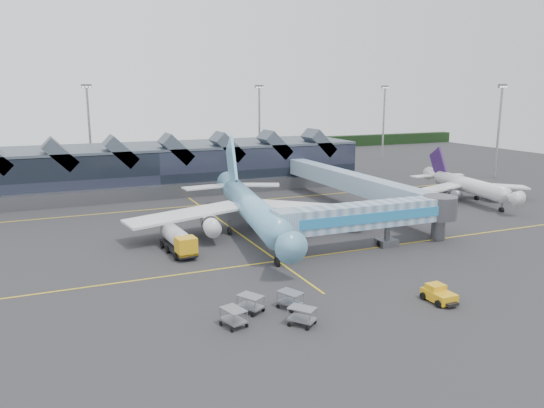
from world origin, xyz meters
name	(u,v)px	position (x,y,z in m)	size (l,w,h in m)	color
ground	(254,244)	(0.00, 0.00, 0.00)	(260.00, 260.00, 0.00)	#242426
taxi_stripes	(231,228)	(0.00, 10.00, 0.01)	(120.00, 60.00, 0.01)	yellow
tree_line_far	(130,150)	(0.00, 110.00, 2.00)	(260.00, 4.00, 4.00)	black
terminal	(151,167)	(-5.07, 47.35, 4.88)	(90.00, 22.25, 12.52)	black
light_masts	(240,124)	(21.00, 62.80, 12.49)	(132.40, 42.56, 22.45)	gray
main_airliner	(250,206)	(1.73, 6.01, 4.05)	(36.89, 42.87, 13.80)	#6DB3DE
regional_jet	(466,185)	(48.85, 11.85, 3.07)	(25.65, 28.22, 9.69)	white
jet_bridge	(381,215)	(15.21, -7.89, 4.47)	(27.84, 4.80, 6.42)	#6587A9
fuel_truck	(177,239)	(-10.66, 0.71, 1.83)	(3.38, 9.83, 3.27)	black
pushback_tug	(439,294)	(9.60, -26.34, 0.75)	(2.48, 3.85, 1.68)	gold
baggage_carts	(269,308)	(-7.63, -23.11, 0.95)	(8.71, 7.42, 1.69)	gray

